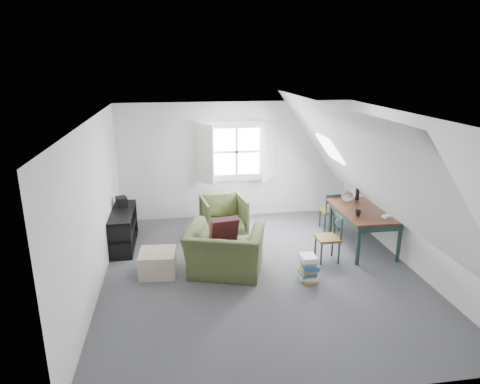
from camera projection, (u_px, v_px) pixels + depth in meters
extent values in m
plane|color=#45454A|center=(261.00, 272.00, 6.97)|extent=(5.50, 5.50, 0.00)
plane|color=white|center=(263.00, 118.00, 6.24)|extent=(5.50, 5.50, 0.00)
plane|color=silver|center=(236.00, 160.00, 9.21)|extent=(5.00, 0.00, 5.00)
plane|color=silver|center=(320.00, 289.00, 4.01)|extent=(5.00, 0.00, 5.00)
plane|color=silver|center=(94.00, 208.00, 6.24)|extent=(0.00, 5.50, 5.50)
plane|color=silver|center=(412.00, 192.00, 6.97)|extent=(0.00, 5.50, 5.50)
plane|color=white|center=(158.00, 170.00, 6.23)|extent=(3.19, 5.50, 4.48)
plane|color=white|center=(359.00, 163.00, 6.68)|extent=(3.19, 5.50, 4.48)
cube|color=white|center=(236.00, 152.00, 9.13)|extent=(1.30, 0.04, 1.30)
cube|color=white|center=(205.00, 154.00, 8.88)|extent=(0.35, 0.35, 1.25)
cube|color=white|center=(269.00, 152.00, 9.08)|extent=(0.35, 0.35, 1.25)
cube|color=white|center=(236.00, 152.00, 9.12)|extent=(1.00, 0.02, 1.00)
cube|color=white|center=(237.00, 152.00, 9.10)|extent=(1.08, 0.04, 0.05)
cube|color=white|center=(237.00, 152.00, 9.10)|extent=(0.05, 0.04, 1.08)
cube|color=white|center=(330.00, 149.00, 7.92)|extent=(0.35, 0.75, 0.47)
imported|color=#3F4724|center=(226.00, 272.00, 6.97)|extent=(1.44, 1.34, 0.77)
imported|color=#3F4724|center=(224.00, 234.00, 8.53)|extent=(0.92, 0.94, 0.76)
cube|color=#3D1019|center=(224.00, 230.00, 6.91)|extent=(0.48, 0.33, 0.46)
cube|color=tan|center=(158.00, 263.00, 6.88)|extent=(0.60, 0.60, 0.38)
cube|color=#37190F|center=(364.00, 211.00, 7.70)|extent=(0.89, 1.48, 0.04)
cube|color=#1D302D|center=(364.00, 215.00, 7.73)|extent=(0.79, 1.38, 0.12)
cylinder|color=#1D302D|center=(358.00, 246.00, 7.13)|extent=(0.07, 0.07, 0.70)
cylinder|color=#1D302D|center=(399.00, 243.00, 7.24)|extent=(0.07, 0.07, 0.70)
cylinder|color=#1D302D|center=(330.00, 218.00, 8.38)|extent=(0.07, 0.07, 0.70)
cylinder|color=#1D302D|center=(366.00, 216.00, 8.49)|extent=(0.07, 0.07, 0.70)
sphere|color=silver|center=(347.00, 196.00, 8.06)|extent=(0.23, 0.23, 0.23)
cylinder|color=silver|center=(348.00, 189.00, 8.02)|extent=(0.07, 0.07, 0.12)
cylinder|color=black|center=(357.00, 194.00, 8.20)|extent=(0.07, 0.07, 0.23)
cylinder|color=#3F2D1E|center=(358.00, 181.00, 8.12)|extent=(0.03, 0.05, 0.42)
cylinder|color=#3F2D1E|center=(359.00, 181.00, 8.13)|extent=(0.04, 0.06, 0.42)
cylinder|color=#3F2D1E|center=(358.00, 181.00, 8.11)|extent=(0.05, 0.07, 0.42)
imported|color=black|center=(358.00, 216.00, 7.38)|extent=(0.13, 0.13, 0.10)
cube|color=white|center=(386.00, 216.00, 7.29)|extent=(0.15, 0.12, 0.04)
cube|color=brown|center=(330.00, 210.00, 8.66)|extent=(0.37, 0.37, 0.04)
cylinder|color=#1D302D|center=(334.00, 217.00, 8.89)|extent=(0.03, 0.03, 0.38)
cylinder|color=#1D302D|center=(339.00, 222.00, 8.60)|extent=(0.03, 0.03, 0.38)
cylinder|color=#1D302D|center=(320.00, 218.00, 8.85)|extent=(0.03, 0.03, 0.38)
cylinder|color=#1D302D|center=(325.00, 223.00, 8.56)|extent=(0.03, 0.03, 0.38)
cylinder|color=#1D302D|center=(341.00, 204.00, 8.47)|extent=(0.03, 0.03, 0.40)
cylinder|color=#1D302D|center=(326.00, 204.00, 8.43)|extent=(0.03, 0.03, 0.40)
cube|color=#1D302D|center=(334.00, 196.00, 8.40)|extent=(0.30, 0.03, 0.07)
cube|color=#1D302D|center=(334.00, 202.00, 8.43)|extent=(0.30, 0.03, 0.05)
cube|color=brown|center=(328.00, 238.00, 7.28)|extent=(0.38, 0.38, 0.05)
cylinder|color=#1D302D|center=(315.00, 247.00, 7.47)|extent=(0.03, 0.03, 0.39)
cylinder|color=#1D302D|center=(332.00, 245.00, 7.51)|extent=(0.03, 0.03, 0.39)
cylinder|color=#1D302D|center=(321.00, 254.00, 7.18)|extent=(0.03, 0.03, 0.39)
cylinder|color=#1D302D|center=(339.00, 253.00, 7.22)|extent=(0.03, 0.03, 0.39)
cylinder|color=#1D302D|center=(335.00, 223.00, 7.40)|extent=(0.03, 0.03, 0.41)
cylinder|color=#1D302D|center=(342.00, 230.00, 7.10)|extent=(0.03, 0.03, 0.41)
cube|color=#1D302D|center=(339.00, 218.00, 7.20)|extent=(0.03, 0.31, 0.07)
cube|color=#1D302D|center=(338.00, 224.00, 7.24)|extent=(0.03, 0.31, 0.05)
cube|color=black|center=(123.00, 244.00, 7.99)|extent=(0.44, 1.33, 0.03)
cube|color=black|center=(122.00, 229.00, 7.90)|extent=(0.44, 1.33, 0.03)
cube|color=black|center=(121.00, 212.00, 7.80)|extent=(0.44, 1.33, 0.03)
cube|color=black|center=(118.00, 243.00, 7.29)|extent=(0.44, 0.03, 0.67)
cube|color=black|center=(126.00, 217.00, 8.51)|extent=(0.44, 0.03, 0.67)
cube|color=#264C99|center=(121.00, 247.00, 7.59)|extent=(0.20, 0.22, 0.24)
cube|color=red|center=(124.00, 236.00, 8.06)|extent=(0.20, 0.27, 0.24)
cube|color=white|center=(120.00, 226.00, 7.65)|extent=(0.20, 0.24, 0.22)
cube|color=black|center=(122.00, 202.00, 8.01)|extent=(0.25, 0.29, 0.20)
cube|color=#B29933|center=(309.00, 279.00, 6.72)|extent=(0.22, 0.29, 0.04)
cube|color=white|center=(307.00, 277.00, 6.72)|extent=(0.28, 0.31, 0.03)
cube|color=white|center=(310.00, 275.00, 6.70)|extent=(0.23, 0.31, 0.04)
cube|color=#337F4C|center=(307.00, 273.00, 6.69)|extent=(0.23, 0.29, 0.03)
cube|color=#264C99|center=(309.00, 272.00, 6.66)|extent=(0.25, 0.32, 0.03)
cube|color=#B29933|center=(308.00, 270.00, 6.68)|extent=(0.22, 0.29, 0.03)
cube|color=#B29933|center=(308.00, 268.00, 6.68)|extent=(0.25, 0.32, 0.04)
cube|color=#264C99|center=(311.00, 267.00, 6.64)|extent=(0.25, 0.32, 0.04)
cube|color=#264C99|center=(310.00, 265.00, 6.62)|extent=(0.26, 0.31, 0.03)
cube|color=#B29933|center=(308.00, 261.00, 6.66)|extent=(0.23, 0.30, 0.04)
cube|color=white|center=(308.00, 259.00, 6.64)|extent=(0.24, 0.27, 0.04)
cube|color=white|center=(308.00, 257.00, 6.64)|extent=(0.24, 0.28, 0.03)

